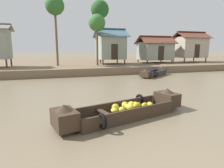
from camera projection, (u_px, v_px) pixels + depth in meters
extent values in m
plane|color=#7A6B51|center=(96.00, 93.00, 11.25)|extent=(300.00, 300.00, 0.00)
cube|color=#756047|center=(71.00, 65.00, 27.24)|extent=(160.00, 20.00, 0.75)
cube|color=#3D2D21|center=(124.00, 116.00, 7.30)|extent=(4.16, 2.18, 0.12)
cube|color=#3D2D21|center=(116.00, 106.00, 7.72)|extent=(3.88, 1.09, 0.38)
cube|color=#3D2D21|center=(133.00, 114.00, 6.78)|extent=(3.88, 1.09, 0.38)
cube|color=#3D2D21|center=(167.00, 99.00, 8.44)|extent=(0.92, 1.16, 0.57)
cone|color=#3D2D21|center=(167.00, 91.00, 8.37)|extent=(0.68, 0.68, 0.20)
cube|color=#3D2D21|center=(65.00, 119.00, 6.03)|extent=(0.92, 1.16, 0.57)
cone|color=#3D2D21|center=(64.00, 107.00, 5.96)|extent=(0.68, 0.68, 0.20)
cube|color=#3D2D21|center=(105.00, 113.00, 6.81)|extent=(0.47, 1.10, 0.05)
torus|color=black|center=(140.00, 100.00, 8.51)|extent=(0.25, 0.53, 0.52)
torus|color=black|center=(102.00, 121.00, 5.98)|extent=(0.25, 0.53, 0.52)
ellipsoid|color=yellow|center=(130.00, 108.00, 7.18)|extent=(0.39, 0.40, 0.27)
ellipsoid|color=yellow|center=(135.00, 105.00, 7.54)|extent=(0.34, 0.37, 0.27)
ellipsoid|color=yellow|center=(129.00, 105.00, 7.73)|extent=(0.34, 0.26, 0.20)
ellipsoid|color=gold|center=(125.00, 104.00, 7.64)|extent=(0.39, 0.39, 0.22)
ellipsoid|color=yellow|center=(137.00, 106.00, 7.35)|extent=(0.33, 0.28, 0.27)
ellipsoid|color=yellow|center=(115.00, 107.00, 7.04)|extent=(0.34, 0.31, 0.28)
ellipsoid|color=yellow|center=(144.00, 106.00, 7.51)|extent=(0.35, 0.32, 0.25)
ellipsoid|color=gold|center=(138.00, 105.00, 7.49)|extent=(0.31, 0.35, 0.25)
ellipsoid|color=yellow|center=(131.00, 104.00, 7.81)|extent=(0.23, 0.33, 0.21)
ellipsoid|color=yellow|center=(125.00, 105.00, 7.44)|extent=(0.34, 0.31, 0.18)
ellipsoid|color=gold|center=(131.00, 105.00, 7.52)|extent=(0.25, 0.29, 0.26)
ellipsoid|color=yellow|center=(114.00, 110.00, 6.95)|extent=(0.29, 0.33, 0.19)
ellipsoid|color=gold|center=(122.00, 110.00, 6.97)|extent=(0.35, 0.34, 0.22)
ellipsoid|color=gold|center=(127.00, 107.00, 7.28)|extent=(0.22, 0.32, 0.21)
ellipsoid|color=gold|center=(150.00, 105.00, 7.68)|extent=(0.28, 0.35, 0.23)
ellipsoid|color=yellow|center=(131.00, 105.00, 7.55)|extent=(0.28, 0.33, 0.25)
cube|color=#3D2D21|center=(154.00, 76.00, 18.33)|extent=(3.04, 2.55, 0.12)
cube|color=#3D2D21|center=(159.00, 73.00, 18.00)|extent=(2.51, 1.78, 0.37)
cube|color=#3D2D21|center=(150.00, 73.00, 18.57)|extent=(2.51, 1.78, 0.37)
cube|color=#234C9E|center=(159.00, 71.00, 17.96)|extent=(2.52, 1.80, 0.05)
cube|color=#234C9E|center=(150.00, 70.00, 18.53)|extent=(2.52, 1.80, 0.05)
cube|color=#3D2D21|center=(145.00, 74.00, 16.89)|extent=(0.96, 1.03, 0.52)
cone|color=#3D2D21|center=(145.00, 70.00, 16.83)|extent=(0.78, 0.78, 0.20)
cube|color=#3D2D21|center=(162.00, 71.00, 19.65)|extent=(0.96, 1.03, 0.52)
cone|color=#3D2D21|center=(162.00, 67.00, 19.59)|extent=(0.78, 0.78, 0.20)
cube|color=#3D2D21|center=(157.00, 72.00, 18.78)|extent=(0.69, 0.87, 0.05)
torus|color=black|center=(155.00, 74.00, 17.14)|extent=(0.40, 0.50, 0.52)
torus|color=black|center=(153.00, 71.00, 19.42)|extent=(0.40, 0.50, 0.52)
cylinder|color=#4C3826|center=(7.00, 64.00, 18.44)|extent=(0.16, 0.16, 0.85)
cylinder|color=#4C3826|center=(11.00, 62.00, 20.52)|extent=(0.16, 0.16, 0.85)
cylinder|color=#4C3826|center=(103.00, 62.00, 21.88)|extent=(0.16, 0.16, 0.61)
cylinder|color=#4C3826|center=(125.00, 62.00, 22.66)|extent=(0.16, 0.16, 0.61)
cylinder|color=#4C3826|center=(98.00, 61.00, 24.52)|extent=(0.16, 0.16, 0.61)
cylinder|color=#4C3826|center=(117.00, 61.00, 25.30)|extent=(0.16, 0.16, 0.61)
cube|color=gray|center=(111.00, 47.00, 23.27)|extent=(3.09, 3.21, 2.86)
cube|color=#2D2319|center=(115.00, 52.00, 21.84)|extent=(0.80, 0.04, 1.80)
cube|color=slate|center=(113.00, 32.00, 22.20)|extent=(3.79, 2.09, 1.11)
cube|color=slate|center=(109.00, 33.00, 23.71)|extent=(3.79, 2.09, 1.11)
cylinder|color=#4C3826|center=(147.00, 62.00, 23.92)|extent=(0.16, 0.16, 0.41)
cylinder|color=#4C3826|center=(172.00, 62.00, 24.96)|extent=(0.16, 0.16, 0.41)
cylinder|color=#4C3826|center=(138.00, 61.00, 26.49)|extent=(0.16, 0.16, 0.41)
cylinder|color=#4C3826|center=(161.00, 60.00, 27.53)|extent=(0.16, 0.16, 0.41)
cube|color=gray|center=(155.00, 51.00, 25.47)|extent=(4.03, 3.13, 2.33)
cube|color=#2D2319|center=(161.00, 53.00, 24.03)|extent=(0.80, 0.04, 1.80)
cube|color=brown|center=(158.00, 40.00, 24.47)|extent=(4.73, 2.05, 1.09)
cube|color=brown|center=(152.00, 40.00, 25.94)|extent=(4.73, 2.05, 1.09)
cylinder|color=#4C3826|center=(184.00, 60.00, 25.54)|extent=(0.16, 0.16, 0.65)
cylinder|color=#4C3826|center=(206.00, 60.00, 26.56)|extent=(0.16, 0.16, 0.65)
cylinder|color=#4C3826|center=(174.00, 59.00, 27.84)|extent=(0.16, 0.16, 0.65)
cylinder|color=#4C3826|center=(194.00, 59.00, 28.86)|extent=(0.16, 0.16, 0.65)
cube|color=#B2A893|center=(190.00, 47.00, 26.88)|extent=(3.95, 2.85, 2.84)
cube|color=#2D2319|center=(197.00, 51.00, 25.62)|extent=(0.80, 0.04, 1.80)
cube|color=brown|center=(195.00, 35.00, 25.90)|extent=(4.65, 1.91, 1.00)
cube|color=brown|center=(188.00, 35.00, 27.24)|extent=(4.65, 1.91, 1.00)
cylinder|color=brown|center=(97.00, 46.00, 21.18)|extent=(0.24, 0.24, 4.28)
sphere|color=#387533|center=(97.00, 23.00, 20.71)|extent=(1.86, 1.86, 1.86)
cylinder|color=brown|center=(100.00, 38.00, 24.96)|extent=(0.24, 0.24, 6.46)
sphere|color=#235623|center=(100.00, 9.00, 24.30)|extent=(2.33, 2.33, 2.33)
cylinder|color=brown|center=(56.00, 38.00, 20.52)|extent=(0.24, 0.24, 5.95)
sphere|color=#2D6628|center=(55.00, 6.00, 19.90)|extent=(1.98, 1.98, 1.98)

